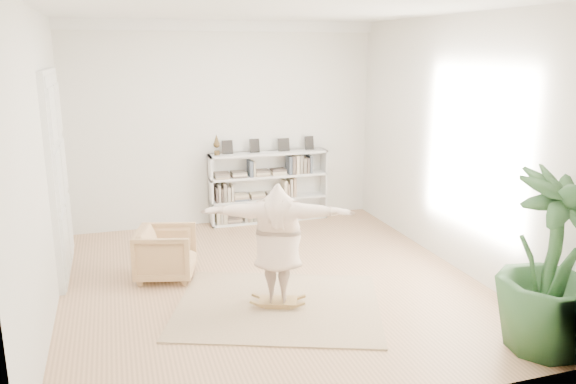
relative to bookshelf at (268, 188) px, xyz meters
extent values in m
plane|color=#96704D|center=(-0.74, -2.82, -0.64)|extent=(6.00, 6.00, 0.00)
plane|color=silver|center=(-0.74, 0.18, 1.16)|extent=(5.50, 0.00, 5.50)
plane|color=silver|center=(-0.74, -5.82, 1.16)|extent=(5.50, 0.00, 5.50)
plane|color=silver|center=(-3.49, -2.82, 1.16)|extent=(0.00, 6.00, 6.00)
plane|color=silver|center=(2.01, -2.82, 1.16)|extent=(0.00, 6.00, 6.00)
plane|color=white|center=(-0.74, -2.82, 2.96)|extent=(6.00, 6.00, 0.00)
cube|color=white|center=(-0.74, 0.12, 2.87)|extent=(5.50, 0.12, 0.18)
cube|color=white|center=(-3.45, -1.52, 0.76)|extent=(0.08, 1.78, 2.92)
cube|color=silver|center=(-3.43, -1.92, 0.76)|extent=(0.06, 0.78, 2.80)
cube|color=silver|center=(-3.43, -1.12, 0.76)|extent=(0.06, 0.78, 2.80)
cube|color=silver|center=(-1.07, -0.01, 0.01)|extent=(0.04, 0.35, 1.30)
cube|color=silver|center=(1.09, -0.01, 0.01)|extent=(0.04, 0.35, 1.30)
cube|color=silver|center=(0.01, 0.14, 0.01)|extent=(2.20, 0.04, 1.30)
cube|color=silver|center=(0.01, -0.01, -0.62)|extent=(2.20, 0.35, 0.04)
cube|color=silver|center=(0.01, -0.01, -0.21)|extent=(2.20, 0.35, 0.04)
cube|color=silver|center=(0.01, -0.01, 0.22)|extent=(2.20, 0.35, 0.04)
cube|color=silver|center=(0.01, -0.01, 0.64)|extent=(2.20, 0.35, 0.04)
cube|color=black|center=(-0.74, 0.04, 0.78)|extent=(0.18, 0.07, 0.24)
cube|color=black|center=(-0.24, 0.04, 0.78)|extent=(0.18, 0.07, 0.24)
cube|color=black|center=(0.31, 0.04, 0.78)|extent=(0.18, 0.07, 0.24)
cube|color=black|center=(0.81, 0.04, 0.78)|extent=(0.18, 0.07, 0.24)
imported|color=tan|center=(-2.09, -2.20, -0.28)|extent=(0.97, 0.95, 0.72)
cube|color=tan|center=(-0.86, -3.55, -0.63)|extent=(3.05, 2.76, 0.02)
cube|color=olive|center=(-0.86, -3.55, -0.56)|extent=(0.54, 0.43, 0.03)
cube|color=olive|center=(-0.86, -3.55, -0.60)|extent=(0.32, 0.16, 0.04)
cube|color=olive|center=(-0.86, -3.55, -0.60)|extent=(0.32, 0.16, 0.04)
cube|color=olive|center=(-0.86, -3.55, -0.56)|extent=(0.19, 0.11, 0.10)
cube|color=olive|center=(-0.86, -3.55, -0.56)|extent=(0.19, 0.11, 0.10)
imported|color=beige|center=(-0.86, -3.55, 0.23)|extent=(1.90, 1.12, 1.50)
imported|color=#274A25|center=(1.56, -5.37, 0.33)|extent=(1.40, 1.40, 1.94)
camera|label=1|loc=(-2.66, -9.73, 2.47)|focal=35.00mm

